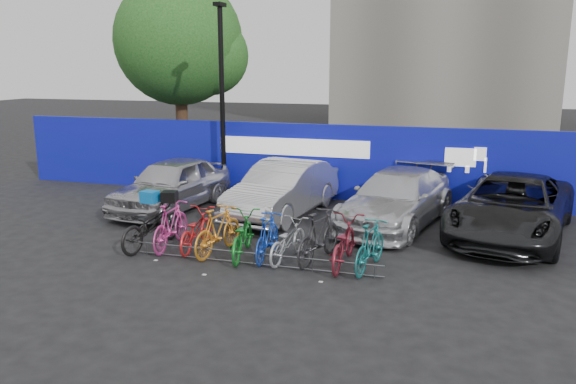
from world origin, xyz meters
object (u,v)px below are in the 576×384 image
at_px(car_0, 171,184).
at_px(car_2, 397,198).
at_px(bike_rack, 254,259).
at_px(bike_3, 218,231).
at_px(bike_0, 151,225).
at_px(tree, 185,44).
at_px(bike_8, 343,242).
at_px(car_1, 283,189).
at_px(bike_1, 171,225).
at_px(bike_9, 370,246).
at_px(bike_4, 242,235).
at_px(bike_7, 319,236).
at_px(bike_2, 196,230).
at_px(lamppost, 222,96).
at_px(bike_5, 267,237).
at_px(bike_6, 287,241).
at_px(car_3, 512,207).

height_order(car_0, car_2, car_0).
height_order(bike_rack, bike_3, bike_3).
bearing_deg(bike_0, car_0, -59.81).
distance_m(tree, bike_8, 14.03).
bearing_deg(car_1, car_2, 8.65).
distance_m(bike_0, bike_3, 1.70).
relative_size(bike_1, bike_9, 1.05).
bearing_deg(bike_4, car_1, -96.95).
height_order(car_2, bike_3, car_2).
height_order(bike_rack, bike_9, bike_9).
xyz_separation_m(bike_7, bike_9, (1.15, -0.20, -0.05)).
bearing_deg(bike_4, bike_2, -19.23).
bearing_deg(tree, car_2, -34.87).
bearing_deg(lamppost, bike_2, -74.16).
xyz_separation_m(car_0, car_2, (6.60, 0.25, -0.05)).
height_order(car_0, bike_5, car_0).
relative_size(car_0, car_2, 0.91).
relative_size(bike_1, bike_6, 1.09).
height_order(tree, bike_2, tree).
distance_m(bike_rack, bike_6, 0.86).
height_order(bike_1, bike_7, bike_7).
bearing_deg(bike_1, bike_rack, 162.15).
xyz_separation_m(bike_6, bike_7, (0.69, 0.10, 0.13)).
height_order(car_0, bike_9, car_0).
relative_size(tree, bike_6, 4.56).
relative_size(car_1, bike_1, 2.51).
bearing_deg(bike_0, bike_4, -171.04).
distance_m(lamppost, car_1, 4.04).
bearing_deg(bike_7, bike_6, 22.08).
bearing_deg(car_3, bike_9, -118.40).
bearing_deg(bike_8, bike_9, 172.08).
bearing_deg(car_3, bike_8, -124.28).
height_order(car_0, bike_7, car_0).
xyz_separation_m(lamppost, bike_0, (0.45, -5.49, -2.73)).
relative_size(lamppost, bike_rack, 1.09).
bearing_deg(bike_6, bike_2, 6.03).
relative_size(bike_rack, bike_5, 3.28).
relative_size(bike_5, bike_8, 0.86).
distance_m(bike_rack, bike_5, 0.64).
bearing_deg(bike_7, car_3, -128.91).
bearing_deg(bike_2, bike_9, 173.93).
xyz_separation_m(car_2, bike_0, (-5.36, -3.61, -0.18)).
height_order(lamppost, car_0, lamppost).
height_order(car_1, bike_3, car_1).
relative_size(bike_3, bike_7, 0.95).
relative_size(bike_4, bike_9, 1.08).
distance_m(bike_rack, bike_3, 1.23).
bearing_deg(bike_6, bike_9, -174.01).
height_order(bike_0, bike_9, bike_0).
relative_size(car_1, bike_7, 2.42).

